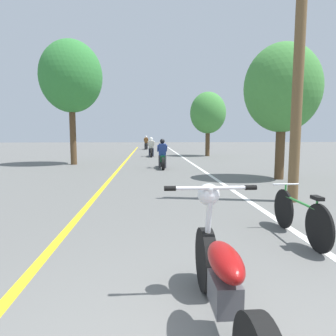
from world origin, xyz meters
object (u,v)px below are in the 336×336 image
Objects in this scene: utility_pole at (298,70)px; roadside_tree_right_far at (208,113)px; motorcycle_rider_lead at (162,157)px; motorcycle_rider_mid at (151,149)px; motorcycle_foreground at (223,280)px; motorcycle_rider_far at (146,144)px; roadside_tree_right_near at (282,89)px; bicycle_parked at (299,216)px; roadside_tree_left at (71,77)px.

utility_pole is 15.18m from roadside_tree_right_far.
utility_pole reaches higher than motorcycle_rider_lead.
motorcycle_rider_mid is (-4.17, -0.29, -2.61)m from roadside_tree_right_far.
motorcycle_foreground is 1.06× the size of motorcycle_rider_lead.
motorcycle_rider_lead is 18.33m from motorcycle_rider_far.
motorcycle_foreground is 1.06× the size of motorcycle_rider_far.
roadside_tree_right_near is 7.08m from bicycle_parked.
motorcycle_foreground is 1.05× the size of motorcycle_rider_mid.
roadside_tree_left is (-7.40, 9.37, 1.49)m from utility_pole.
utility_pole reaches higher than motorcycle_rider_far.
motorcycle_rider_lead is at bearing -86.56° from motorcycle_rider_mid.
roadside_tree_left is 3.16× the size of motorcycle_rider_lead.
utility_pole is 2.94× the size of motorcycle_rider_far.
motorcycle_rider_far is at bearing 95.18° from bicycle_parked.
utility_pole is at bearing 65.64° from bicycle_parked.
roadside_tree_left is at bearing -102.92° from motorcycle_rider_far.
utility_pole is 2.77× the size of motorcycle_foreground.
motorcycle_foreground is at bearing -129.32° from bicycle_parked.
utility_pole is 2.89× the size of motorcycle_rider_mid.
bicycle_parked is (1.64, -9.80, -0.16)m from motorcycle_rider_lead.
motorcycle_foreground is 11.89m from motorcycle_rider_lead.
utility_pole is at bearing -81.84° from motorcycle_rider_far.
utility_pole is at bearing 58.19° from motorcycle_foreground.
motorcycle_foreground is at bearing -121.81° from utility_pole.
roadside_tree_right_far is 9.07m from motorcycle_rider_lead.
bicycle_parked is (2.55, -28.10, -0.18)m from motorcycle_rider_far.
motorcycle_rider_far reaches higher than motorcycle_rider_mid.
roadside_tree_right_near is at bearing 68.55° from bicycle_parked.
motorcycle_foreground is (-3.79, -19.73, -2.70)m from roadside_tree_right_far.
motorcycle_rider_mid is 10.76m from motorcycle_rider_far.
motorcycle_rider_mid is 1.02× the size of motorcycle_rider_far.
motorcycle_rider_mid is (-4.47, 11.30, -2.64)m from roadside_tree_right_near.
bicycle_parked is at bearing -83.10° from motorcycle_rider_mid.
motorcycle_rider_mid is 1.18× the size of bicycle_parked.
roadside_tree_right_near reaches higher than roadside_tree_right_far.
utility_pole is 5.99m from motorcycle_foreground.
motorcycle_rider_mid is at bearing 52.76° from roadside_tree_left.
roadside_tree_right_far is 17.98m from bicycle_parked.
roadside_tree_right_near is 1.01× the size of roadside_tree_right_far.
roadside_tree_right_far is at bearing 34.73° from roadside_tree_left.
utility_pole reaches higher than bicycle_parked.
roadside_tree_right_near is 10.51m from roadside_tree_left.
utility_pole is 1.27× the size of roadside_tree_right_far.
bicycle_parked is at bearing -62.12° from roadside_tree_left.
roadside_tree_left is at bearing -127.24° from motorcycle_rider_mid.
motorcycle_rider_lead is 1.01× the size of motorcycle_rider_far.
utility_pole reaches higher than roadside_tree_right_near.
roadside_tree_left is at bearing 108.09° from motorcycle_foreground.
roadside_tree_right_far is at bearing 83.30° from bicycle_parked.
motorcycle_rider_far is at bearing 92.82° from motorcycle_rider_lead.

